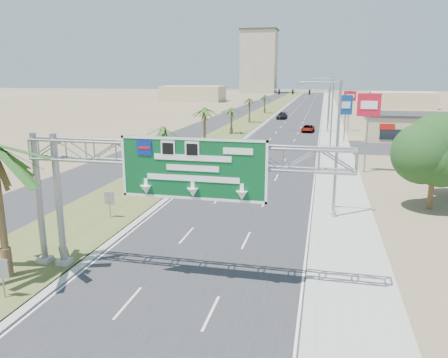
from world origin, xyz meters
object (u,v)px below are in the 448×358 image
(signal_mast, at_px, (317,106))
(sign_gantry, at_px, (165,165))
(pole_sign_red_near, at_px, (369,109))
(car_mid_lane, at_px, (257,159))
(pole_sign_blue, at_px, (346,107))
(pole_sign_red_far, at_px, (350,99))
(store_building, at_px, (422,128))
(car_left_lane, at_px, (203,185))
(car_far, at_px, (282,116))
(car_right_lane, at_px, (308,129))

(signal_mast, bearing_deg, sign_gantry, -95.74)
(pole_sign_red_near, bearing_deg, signal_mast, 100.02)
(car_mid_lane, bearing_deg, pole_sign_blue, 66.80)
(pole_sign_red_near, height_order, pole_sign_red_far, pole_sign_red_near)
(store_building, height_order, car_left_lane, store_building)
(car_mid_lane, bearing_deg, pole_sign_red_far, 75.65)
(pole_sign_red_near, relative_size, pole_sign_blue, 1.15)
(pole_sign_red_near, relative_size, pole_sign_red_far, 1.14)
(sign_gantry, bearing_deg, pole_sign_red_far, 79.58)
(signal_mast, bearing_deg, pole_sign_red_far, 30.36)
(car_far, xyz_separation_m, pole_sign_red_near, (14.38, -56.82, 6.03))
(car_mid_lane, xyz_separation_m, car_right_lane, (4.69, 31.90, -0.02))
(pole_sign_blue, bearing_deg, car_mid_lane, -117.66)
(car_mid_lane, xyz_separation_m, pole_sign_blue, (10.71, 20.42, 4.89))
(store_building, relative_size, car_mid_lane, 4.55)
(sign_gantry, distance_m, store_building, 60.77)
(signal_mast, relative_size, car_mid_lane, 2.60)
(store_building, distance_m, car_far, 38.98)
(store_building, bearing_deg, car_right_lane, 161.47)
(signal_mast, bearing_deg, car_mid_lane, -101.01)
(sign_gantry, xyz_separation_m, car_left_lane, (-2.82, 16.91, -5.36))
(store_building, height_order, car_far, store_building)
(pole_sign_red_near, distance_m, pole_sign_blue, 21.96)
(car_far, bearing_deg, store_building, -44.97)
(signal_mast, xyz_separation_m, pole_sign_red_far, (5.80, 3.40, 1.13))
(signal_mast, bearing_deg, pole_sign_blue, -68.18)
(pole_sign_blue, bearing_deg, signal_mast, 111.82)
(car_mid_lane, relative_size, pole_sign_red_near, 0.46)
(store_building, bearing_deg, pole_sign_red_near, -111.92)
(store_building, relative_size, pole_sign_red_far, 2.36)
(signal_mast, relative_size, pole_sign_red_far, 1.35)
(sign_gantry, height_order, car_left_lane, sign_gantry)
(car_right_lane, distance_m, pole_sign_blue, 13.86)
(store_building, bearing_deg, car_mid_lane, -131.75)
(sign_gantry, height_order, pole_sign_red_near, pole_sign_red_near)
(car_right_lane, xyz_separation_m, pole_sign_blue, (6.02, -11.48, 4.90))
(car_right_lane, bearing_deg, store_building, -14.58)
(car_mid_lane, distance_m, car_right_lane, 32.25)
(sign_gantry, height_order, pole_sign_red_far, pole_sign_red_far)
(pole_sign_red_near, height_order, pole_sign_blue, pole_sign_red_near)
(car_left_lane, distance_m, car_far, 68.75)
(sign_gantry, relative_size, car_far, 3.21)
(car_far, bearing_deg, car_mid_lane, -83.13)
(car_left_lane, distance_m, car_mid_lane, 13.70)
(car_left_lane, distance_m, pole_sign_red_far, 51.03)
(signal_mast, bearing_deg, car_right_lane, 173.68)
(car_mid_lane, relative_size, car_right_lane, 0.86)
(pole_sign_red_near, bearing_deg, pole_sign_red_far, 90.11)
(signal_mast, distance_m, car_far, 25.44)
(store_building, xyz_separation_m, pole_sign_red_near, (-10.96, -27.23, 4.79))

